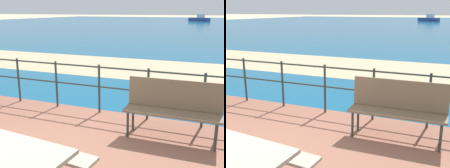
{
  "view_description": "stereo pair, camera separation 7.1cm",
  "coord_description": "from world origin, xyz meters",
  "views": [
    {
      "loc": [
        2.17,
        -2.34,
        2.05
      ],
      "look_at": [
        0.06,
        2.99,
        0.52
      ],
      "focal_mm": 44.38,
      "sensor_mm": 36.0,
      "label": 1
    },
    {
      "loc": [
        2.23,
        -2.31,
        2.05
      ],
      "look_at": [
        0.06,
        2.99,
        0.52
      ],
      "focal_mm": 44.38,
      "sensor_mm": 36.0,
      "label": 2
    }
  ],
  "objects": [
    {
      "name": "sea_water",
      "position": [
        0.0,
        40.0,
        0.01
      ],
      "size": [
        90.0,
        90.0,
        0.01
      ],
      "primitive_type": "cube",
      "color": "#145B84",
      "rests_on": "ground"
    },
    {
      "name": "beach_strip",
      "position": [
        0.0,
        7.27,
        0.01
      ],
      "size": [
        54.03,
        4.14,
        0.01
      ],
      "primitive_type": "cube",
      "rotation": [
        0.0,
        0.0,
        0.01
      ],
      "color": "tan",
      "rests_on": "ground"
    },
    {
      "name": "park_bench",
      "position": [
        1.55,
        1.84,
        0.62
      ],
      "size": [
        1.5,
        0.44,
        0.94
      ],
      "rotation": [
        0.0,
        0.0,
        0.02
      ],
      "color": "#7A6047",
      "rests_on": "patio_paving"
    },
    {
      "name": "railing_fence",
      "position": [
        0.0,
        2.45,
        0.67
      ],
      "size": [
        5.94,
        0.04,
        0.98
      ],
      "color": "#2D3833",
      "rests_on": "patio_paving"
    },
    {
      "name": "boat_near",
      "position": [
        -2.32,
        53.91,
        0.47
      ],
      "size": [
        4.49,
        2.91,
        1.34
      ],
      "rotation": [
        0.0,
        0.0,
        2.65
      ],
      "color": "#2D478C",
      "rests_on": "sea_water"
    }
  ]
}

